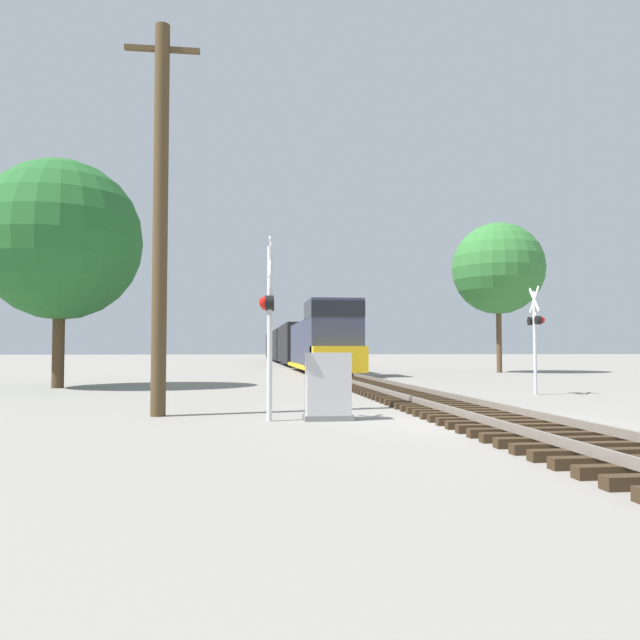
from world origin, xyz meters
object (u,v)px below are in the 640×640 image
freight_train (291,345)px  tree_mid_background (498,269)px  crossing_signal_near (268,311)px  relay_cabinet (328,387)px  crossing_signal_far (535,328)px  utility_pole (160,214)px  tree_far_right (60,240)px

freight_train → tree_mid_background: (12.31, -27.08, 5.15)m
crossing_signal_near → relay_cabinet: bearing=94.4°
freight_train → crossing_signal_far: bearing=-84.1°
freight_train → crossing_signal_near: freight_train is taller
crossing_signal_near → crossing_signal_far: size_ratio=1.07×
crossing_signal_far → utility_pole: (-12.21, -5.60, 2.49)m
crossing_signal_near → relay_cabinet: crossing_signal_near is taller
relay_cabinet → tree_mid_background: bearing=60.1°
utility_pole → tree_mid_background: bearing=53.0°
crossing_signal_near → crossing_signal_far: bearing=129.4°
relay_cabinet → crossing_signal_near: bearing=-179.4°
utility_pole → tree_far_right: bearing=115.5°
freight_train → tree_far_right: bearing=-107.2°
relay_cabinet → tree_mid_background: (15.72, 27.35, 6.47)m
freight_train → crossing_signal_far: freight_train is taller
freight_train → tree_far_right: 43.57m
relay_cabinet → tree_mid_background: 32.20m
tree_far_right → tree_mid_background: bearing=29.7°
crossing_signal_far → freight_train: bearing=11.8°
freight_train → utility_pole: size_ratio=7.41×
tree_mid_background → relay_cabinet: bearing=-119.9°
freight_train → relay_cabinet: (-3.41, -54.43, -1.33)m
relay_cabinet → utility_pole: 5.79m
freight_train → crossing_signal_near: bearing=-95.0°
crossing_signal_far → utility_pole: utility_pole is taller
crossing_signal_far → relay_cabinet: (-8.33, -6.93, -1.59)m
crossing_signal_near → tree_mid_background: tree_mid_background is taller
tree_far_right → crossing_signal_far: bearing=-18.9°
crossing_signal_far → crossing_signal_near: bearing=131.6°
freight_train → crossing_signal_far: (4.92, -47.50, 0.27)m
utility_pole → tree_mid_background: (19.61, 26.02, 2.38)m
utility_pole → tree_mid_background: tree_mid_background is taller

